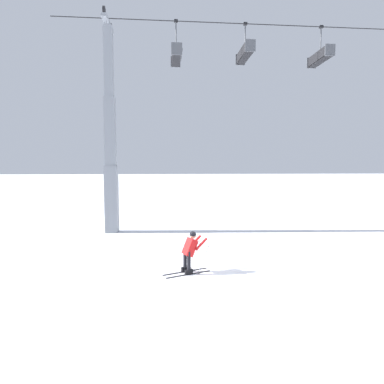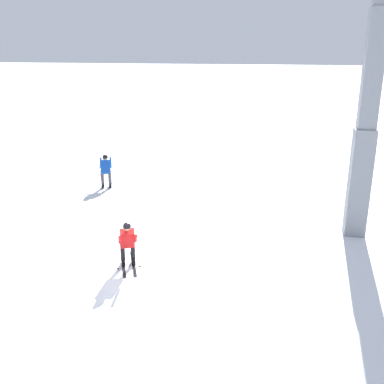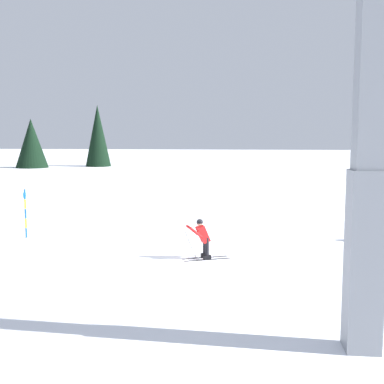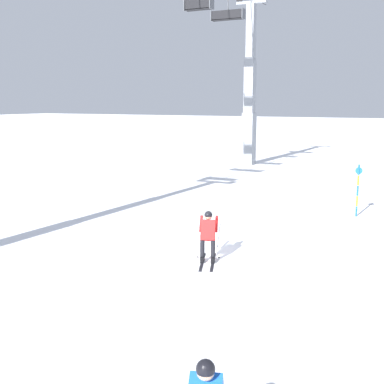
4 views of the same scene
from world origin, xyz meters
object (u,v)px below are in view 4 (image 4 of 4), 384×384
Objects in this scene: lift_tower_far at (250,97)px; trail_marker_pole at (358,189)px; skier_carving_main at (208,233)px; chairlift_seat_fourth at (198,4)px; chairlift_seat_farthest at (227,15)px.

lift_tower_far is 17.46m from trail_marker_pole.
chairlift_seat_fourth reaches higher than skier_carving_main.
chairlift_seat_fourth is at bearing 27.81° from skier_carving_main.
lift_tower_far is (21.80, 7.11, 4.05)m from skier_carving_main.
chairlift_seat_farthest reaches higher than skier_carving_main.
trail_marker_pole is (-9.61, -10.00, -8.84)m from chairlift_seat_farthest.
lift_tower_far is 6.60m from chairlift_seat_farthest.
skier_carving_main is 8.50m from trail_marker_pole.
lift_tower_far reaches higher than chairlift_seat_farthest.
chairlift_seat_farthest is 16.45m from trail_marker_pole.
skier_carving_main is 0.81× the size of chairlift_seat_fourth.
skier_carving_main is at bearing -152.19° from chairlift_seat_fourth.
trail_marker_pole reaches higher than skier_carving_main.
skier_carving_main is 0.82× the size of trail_marker_pole.
chairlift_seat_farthest is 1.02× the size of trail_marker_pole.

